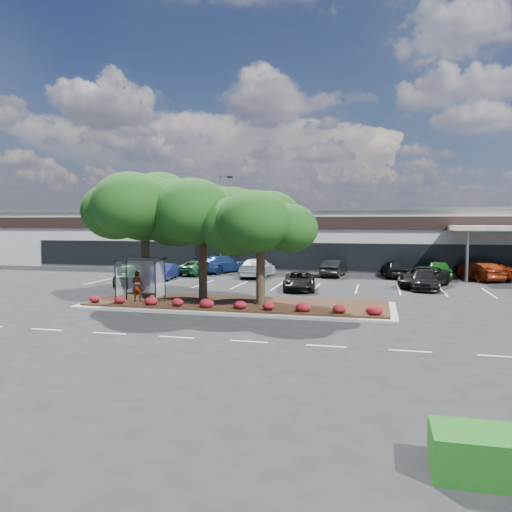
# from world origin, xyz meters

# --- Properties ---
(ground) EXTENTS (160.00, 160.00, 0.00)m
(ground) POSITION_xyz_m (0.00, 0.00, 0.00)
(ground) COLOR black
(ground) RESTS_ON ground
(retail_store) EXTENTS (80.40, 25.20, 6.25)m
(retail_store) POSITION_xyz_m (0.06, 33.91, 3.15)
(retail_store) COLOR silver
(retail_store) RESTS_ON ground
(landscape_island) EXTENTS (18.00, 6.00, 0.26)m
(landscape_island) POSITION_xyz_m (-2.00, 4.00, 0.12)
(landscape_island) COLOR #979792
(landscape_island) RESTS_ON ground
(lane_markings) EXTENTS (33.12, 20.06, 0.01)m
(lane_markings) POSITION_xyz_m (-0.14, 10.42, 0.01)
(lane_markings) COLOR silver
(lane_markings) RESTS_ON ground
(shrub_row) EXTENTS (17.00, 0.80, 0.50)m
(shrub_row) POSITION_xyz_m (-2.00, 1.90, 0.51)
(shrub_row) COLOR maroon
(shrub_row) RESTS_ON landscape_island
(bus_shelter) EXTENTS (2.75, 1.55, 2.59)m
(bus_shelter) POSITION_xyz_m (-7.50, 2.95, 2.31)
(bus_shelter) COLOR black
(bus_shelter) RESTS_ON landscape_island
(island_tree_west) EXTENTS (7.20, 7.20, 7.89)m
(island_tree_west) POSITION_xyz_m (-8.00, 4.50, 4.21)
(island_tree_west) COLOR #123A0F
(island_tree_west) RESTS_ON landscape_island
(island_tree_mid) EXTENTS (6.60, 6.60, 7.32)m
(island_tree_mid) POSITION_xyz_m (-4.50, 5.20, 3.92)
(island_tree_mid) COLOR #123A0F
(island_tree_mid) RESTS_ON landscape_island
(island_tree_east) EXTENTS (5.80, 5.80, 6.50)m
(island_tree_east) POSITION_xyz_m (-0.50, 3.70, 3.51)
(island_tree_east) COLOR #123A0F
(island_tree_east) RESTS_ON landscape_island
(conifer_north_west) EXTENTS (4.40, 4.40, 10.00)m
(conifer_north_west) POSITION_xyz_m (-30.00, 46.00, 5.00)
(conifer_north_west) COLOR #123A0F
(conifer_north_west) RESTS_ON ground
(person_waiting) EXTENTS (0.71, 0.52, 1.79)m
(person_waiting) POSITION_xyz_m (-7.79, 2.97, 1.16)
(person_waiting) COLOR #594C47
(person_waiting) RESTS_ON landscape_island
(light_pole) EXTENTS (1.40, 0.82, 9.32)m
(light_pole) POSITION_xyz_m (-8.51, 21.58, 4.11)
(light_pole) COLOR #979792
(light_pole) RESTS_ON ground
(car_0) EXTENTS (3.40, 5.19, 1.64)m
(car_0) POSITION_xyz_m (-13.14, 12.02, 0.82)
(car_0) COLOR #175025
(car_0) RESTS_ON ground
(car_1) EXTENTS (1.88, 4.16, 1.33)m
(car_1) POSITION_xyz_m (-11.70, 15.69, 0.66)
(car_1) COLOR navy
(car_1) RESTS_ON ground
(car_4) EXTENTS (2.80, 5.04, 1.33)m
(car_4) POSITION_xyz_m (0.48, 11.83, 0.67)
(car_4) COLOR black
(car_4) RESTS_ON ground
(car_5) EXTENTS (4.53, 6.11, 1.54)m
(car_5) POSITION_xyz_m (9.34, 15.66, 0.77)
(car_5) COLOR black
(car_5) RESTS_ON ground
(car_6) EXTENTS (2.13, 4.93, 1.41)m
(car_6) POSITION_xyz_m (9.27, 14.39, 0.71)
(car_6) COLOR black
(car_6) RESTS_ON ground
(car_9) EXTENTS (4.60, 6.39, 1.72)m
(car_9) POSITION_xyz_m (-8.69, 22.28, 0.86)
(car_9) COLOR navy
(car_9) RESTS_ON ground
(car_10) EXTENTS (3.37, 5.21, 1.33)m
(car_10) POSITION_xyz_m (-10.15, 19.87, 0.67)
(car_10) COLOR #1C562C
(car_10) RESTS_ON ground
(car_11) EXTENTS (2.53, 5.77, 1.65)m
(car_11) POSITION_xyz_m (-4.45, 19.36, 0.82)
(car_11) COLOR silver
(car_11) RESTS_ON ground
(car_12) EXTENTS (2.13, 4.76, 1.52)m
(car_12) POSITION_xyz_m (2.13, 21.45, 0.76)
(car_12) COLOR black
(car_12) RESTS_ON ground
(car_13) EXTENTS (2.62, 4.85, 1.56)m
(car_13) POSITION_xyz_m (7.42, 21.74, 0.78)
(car_13) COLOR black
(car_13) RESTS_ON ground
(car_14) EXTENTS (2.30, 5.07, 1.69)m
(car_14) POSITION_xyz_m (10.86, 21.23, 0.84)
(car_14) COLOR #154B15
(car_14) RESTS_ON ground
(car_15) EXTENTS (4.33, 6.57, 1.68)m
(car_15) POSITION_xyz_m (14.61, 21.84, 0.84)
(car_15) COLOR maroon
(car_15) RESTS_ON ground
(car_16) EXTENTS (3.22, 4.92, 1.53)m
(car_16) POSITION_xyz_m (14.33, 21.00, 0.77)
(car_16) COLOR maroon
(car_16) RESTS_ON ground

